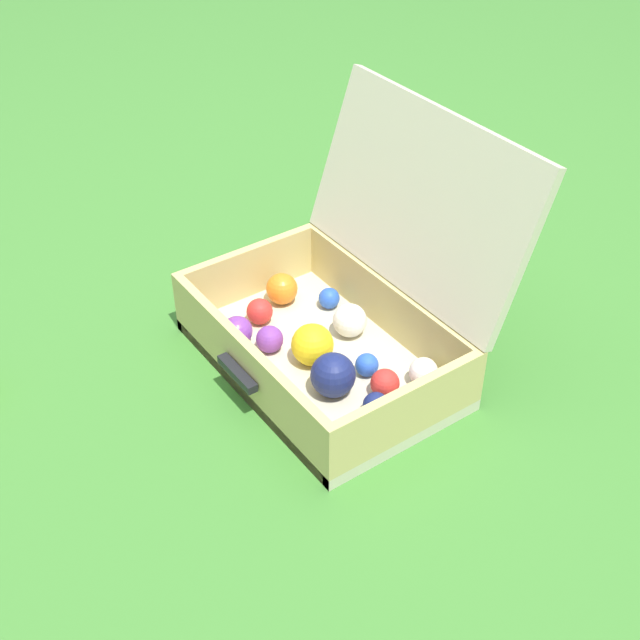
% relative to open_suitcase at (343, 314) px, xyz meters
% --- Properties ---
extents(ground_plane, '(16.00, 16.00, 0.00)m').
position_rel_open_suitcase_xyz_m(ground_plane, '(-0.02, -0.07, -0.11)').
color(ground_plane, '#3D7A2D').
extents(open_suitcase, '(0.53, 0.48, 0.46)m').
position_rel_open_suitcase_xyz_m(open_suitcase, '(0.00, 0.00, 0.00)').
color(open_suitcase, beige).
rests_on(open_suitcase, ground).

